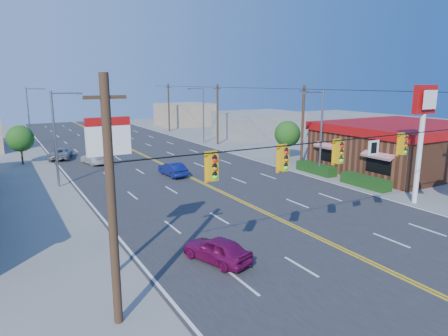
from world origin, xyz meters
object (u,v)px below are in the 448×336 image
signal_span (354,161)px  car_blue (173,170)px  kfc (401,146)px  pizza_hut_sign (110,163)px  car_silver (61,154)px  car_magenta (217,251)px  car_white (94,158)px  kfc_pylon (423,120)px

signal_span → car_blue: size_ratio=6.23×
kfc → pizza_hut_sign: bearing=-165.5°
car_silver → pizza_hut_sign: bearing=101.7°
kfc → car_silver: (-28.86, 22.99, -1.73)m
kfc → car_magenta: kfc is taller
car_silver → car_white: bearing=135.3°
pizza_hut_sign → signal_span: bearing=-20.2°
kfc → car_magenta: 28.06m
car_magenta → car_silver: 32.57m
kfc_pylon → car_white: 31.90m
kfc_pylon → kfc: bearing=42.0°
kfc_pylon → car_white: bearing=123.3°
kfc → kfc_pylon: kfc_pylon is taller
signal_span → car_silver: (-8.84, 34.99, -4.23)m
kfc_pylon → car_magenta: (-17.45, -1.49, -5.41)m
pizza_hut_sign → car_blue: (9.84, 16.63, -4.54)m
signal_span → car_blue: 21.08m
car_blue → car_silver: car_silver is taller
kfc_pylon → car_white: size_ratio=1.93×
signal_span → car_white: size_ratio=5.53×
pizza_hut_sign → car_blue: 19.84m
kfc → kfc_pylon: bearing=-138.0°
kfc_pylon → car_silver: (-19.96, 30.99, -5.39)m
signal_span → kfc: bearing=30.9°
car_magenta → car_white: 27.76m
car_magenta → signal_span: bearing=139.7°
car_blue → car_white: (-5.10, 9.65, -0.01)m
car_white → car_silver: (-2.70, 4.71, 0.01)m
signal_span → pizza_hut_sign: 11.60m
pizza_hut_sign → car_magenta: size_ratio=1.85×
kfc_pylon → pizza_hut_sign: kfc_pylon is taller
kfc → signal_span: bearing=-149.1°
signal_span → kfc: 23.47m
car_silver → car_magenta: bearing=109.9°
signal_span → kfc: size_ratio=1.49×
pizza_hut_sign → car_blue: size_ratio=1.75×
kfc → car_white: 31.96m
car_magenta → car_silver: car_silver is taller
signal_span → car_silver: signal_span is taller
car_white → pizza_hut_sign: bearing=69.0°
kfc_pylon → pizza_hut_sign: 22.02m
signal_span → car_blue: bearing=92.9°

